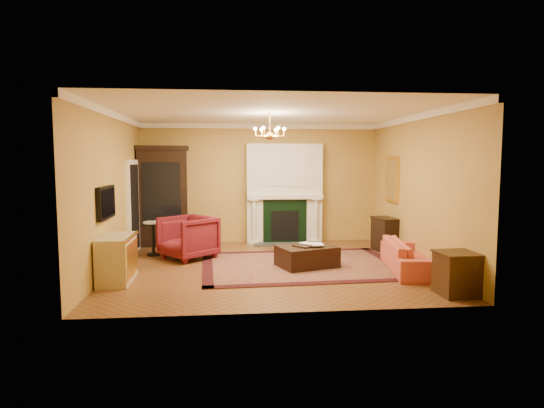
{
  "coord_description": "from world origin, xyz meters",
  "views": [
    {
      "loc": [
        -0.79,
        -8.79,
        2.09
      ],
      "look_at": [
        0.07,
        0.3,
        1.21
      ],
      "focal_mm": 30.0,
      "sensor_mm": 36.0,
      "label": 1
    }
  ],
  "objects": [
    {
      "name": "wall_front",
      "position": [
        0.0,
        -2.76,
        1.5
      ],
      "size": [
        6.0,
        0.02,
        3.0
      ],
      "primitive_type": "cube",
      "color": "#BC9543",
      "rests_on": "floor"
    },
    {
      "name": "fireplace",
      "position": [
        0.6,
        2.57,
        1.19
      ],
      "size": [
        1.9,
        0.7,
        2.5
      ],
      "color": "silver",
      "rests_on": "wall_back"
    },
    {
      "name": "china_cabinet",
      "position": [
        -2.4,
        2.49,
        1.17
      ],
      "size": [
        1.21,
        0.64,
        2.33
      ],
      "primitive_type": "cube",
      "rotation": [
        0.0,
        0.0,
        0.09
      ],
      "color": "black",
      "rests_on": "floor"
    },
    {
      "name": "topiary_left",
      "position": [
        0.04,
        2.53,
        1.48
      ],
      "size": [
        0.17,
        0.17,
        0.46
      ],
      "color": "tan",
      "rests_on": "fireplace"
    },
    {
      "name": "ottoman_tray",
      "position": [
        0.71,
        -0.13,
        0.43
      ],
      "size": [
        0.58,
        0.56,
        0.03
      ],
      "primitive_type": "cube",
      "rotation": [
        0.0,
        0.0,
        0.69
      ],
      "color": "black",
      "rests_on": "leather_ottoman"
    },
    {
      "name": "wall_back",
      "position": [
        0.0,
        2.76,
        1.5
      ],
      "size": [
        6.0,
        0.02,
        3.0
      ],
      "primitive_type": "cube",
      "color": "#BC9543",
      "rests_on": "floor"
    },
    {
      "name": "topiary_right",
      "position": [
        1.25,
        2.53,
        1.48
      ],
      "size": [
        0.17,
        0.17,
        0.45
      ],
      "color": "tan",
      "rests_on": "fireplace"
    },
    {
      "name": "end_table",
      "position": [
        2.72,
        -2.19,
        0.32
      ],
      "size": [
        0.58,
        0.58,
        0.64
      ],
      "primitive_type": "cube",
      "rotation": [
        0.0,
        0.0,
        0.04
      ],
      "color": "#3D2610",
      "rests_on": "floor"
    },
    {
      "name": "gilt_mirror",
      "position": [
        2.97,
        1.4,
        1.65
      ],
      "size": [
        0.06,
        0.76,
        1.05
      ],
      "color": "gold",
      "rests_on": "wall_right"
    },
    {
      "name": "tv_panel",
      "position": [
        -2.95,
        -0.6,
        1.35
      ],
      "size": [
        0.09,
        0.95,
        0.58
      ],
      "color": "black",
      "rests_on": "wall_left"
    },
    {
      "name": "wingback_armchair",
      "position": [
        -1.67,
        0.87,
        0.5
      ],
      "size": [
        1.33,
        1.33,
        1.0
      ],
      "primitive_type": "imported",
      "rotation": [
        0.0,
        0.0,
        -0.86
      ],
      "color": "maroon",
      "rests_on": "floor"
    },
    {
      "name": "ceiling",
      "position": [
        0.0,
        0.0,
        3.01
      ],
      "size": [
        6.0,
        5.5,
        0.02
      ],
      "primitive_type": "cube",
      "color": "white",
      "rests_on": "wall_back"
    },
    {
      "name": "wall_right",
      "position": [
        3.01,
        0.0,
        1.5
      ],
      "size": [
        0.02,
        5.5,
        3.0
      ],
      "primitive_type": "cube",
      "color": "#BC9543",
      "rests_on": "floor"
    },
    {
      "name": "pedestal_table",
      "position": [
        -2.46,
        1.26,
        0.44
      ],
      "size": [
        0.42,
        0.42,
        0.75
      ],
      "color": "black",
      "rests_on": "floor"
    },
    {
      "name": "crown_molding",
      "position": [
        0.0,
        0.96,
        2.94
      ],
      "size": [
        6.0,
        5.5,
        0.12
      ],
      "color": "white",
      "rests_on": "ceiling"
    },
    {
      "name": "floor",
      "position": [
        0.0,
        0.0,
        -0.01
      ],
      "size": [
        6.0,
        5.5,
        0.02
      ],
      "primitive_type": "cube",
      "color": "brown",
      "rests_on": "ground"
    },
    {
      "name": "doorway",
      "position": [
        -2.95,
        1.7,
        1.05
      ],
      "size": [
        0.08,
        1.05,
        2.1
      ],
      "color": "white",
      "rests_on": "wall_left"
    },
    {
      "name": "wall_left",
      "position": [
        -3.01,
        0.0,
        1.5
      ],
      "size": [
        0.02,
        5.5,
        3.0
      ],
      "primitive_type": "cube",
      "color": "#BC9543",
      "rests_on": "floor"
    },
    {
      "name": "book_a",
      "position": [
        0.66,
        -0.17,
        0.58
      ],
      "size": [
        0.17,
        0.16,
        0.28
      ],
      "primitive_type": "imported",
      "rotation": [
        0.0,
        0.0,
        0.73
      ],
      "color": "gray",
      "rests_on": "ottoman_tray"
    },
    {
      "name": "chandelier",
      "position": [
        -0.0,
        0.0,
        2.61
      ],
      "size": [
        0.63,
        0.55,
        0.53
      ],
      "color": "gold",
      "rests_on": "ceiling"
    },
    {
      "name": "book_b",
      "position": [
        0.78,
        -0.19,
        0.61
      ],
      "size": [
        0.24,
        0.03,
        0.32
      ],
      "primitive_type": "imported",
      "rotation": [
        0.0,
        0.0,
        0.02
      ],
      "color": "gray",
      "rests_on": "ottoman_tray"
    },
    {
      "name": "leather_ottoman",
      "position": [
        0.72,
        -0.13,
        0.22
      ],
      "size": [
        1.27,
        1.09,
        0.4
      ],
      "primitive_type": "cube",
      "rotation": [
        0.0,
        0.0,
        0.33
      ],
      "color": "black",
      "rests_on": "oriental_rug"
    },
    {
      "name": "coral_sofa",
      "position": [
        2.61,
        -0.63,
        0.39
      ],
      "size": [
        0.89,
        2.04,
        0.77
      ],
      "primitive_type": "imported",
      "rotation": [
        0.0,
        0.0,
        1.41
      ],
      "color": "#D94C44",
      "rests_on": "floor"
    },
    {
      "name": "oriental_rug",
      "position": [
        0.62,
        0.01,
        0.01
      ],
      "size": [
        4.03,
        3.11,
        0.02
      ],
      "primitive_type": "cube",
      "rotation": [
        0.0,
        0.0,
        0.05
      ],
      "color": "#440E17",
      "rests_on": "floor"
    },
    {
      "name": "commode",
      "position": [
        -2.73,
        -0.87,
        0.4
      ],
      "size": [
        0.53,
        1.08,
        0.79
      ],
      "primitive_type": "cube",
      "rotation": [
        0.0,
        0.0,
        0.02
      ],
      "color": "#BEAE8B",
      "rests_on": "floor"
    },
    {
      "name": "console_table",
      "position": [
        2.78,
        1.25,
        0.38
      ],
      "size": [
        0.49,
        0.73,
        0.75
      ],
      "primitive_type": "cube",
      "rotation": [
        0.0,
        0.0,
        0.16
      ],
      "color": "black",
      "rests_on": "floor"
    }
  ]
}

